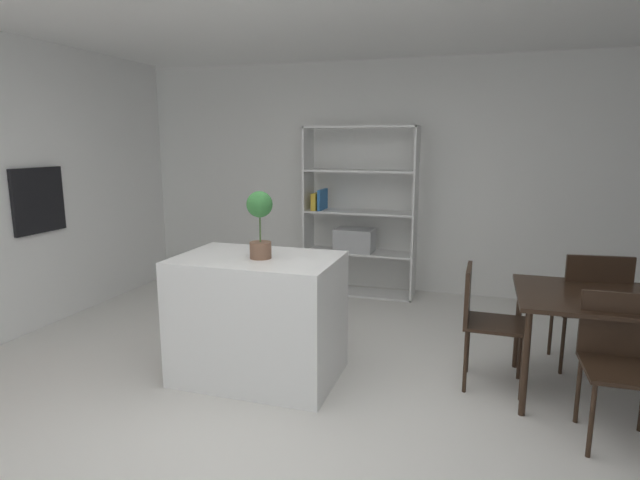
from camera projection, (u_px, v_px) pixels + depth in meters
The scene contains 10 objects.
ground_plane at pixel (300, 415), 3.35m from camera, with size 9.86×9.86×0.00m, color silver.
back_partition at pixel (388, 178), 6.04m from camera, with size 7.17×0.06×2.66m, color white.
built_in_oven at pixel (38, 200), 4.77m from camera, with size 0.06×0.57×0.60m.
kitchen_island at pixel (259, 317), 3.83m from camera, with size 1.17×0.79×0.93m, color white.
potted_plant_on_island at pixel (260, 219), 3.64m from camera, with size 0.19×0.19×0.48m.
open_bookshelf at pixel (356, 220), 5.89m from camera, with size 1.27×0.37×1.92m.
dining_table at pixel (605, 307), 3.44m from camera, with size 1.12×0.88×0.74m.
dining_chair_far at pixel (592, 301), 3.89m from camera, with size 0.50×0.48×0.94m.
dining_chair_near at pixel (620, 354), 3.03m from camera, with size 0.43×0.45×0.87m.
dining_chair_island_side at pixel (483, 314), 3.69m from camera, with size 0.44×0.41×0.87m.
Camera 1 is at (1.05, -2.90, 1.75)m, focal length 28.93 mm.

